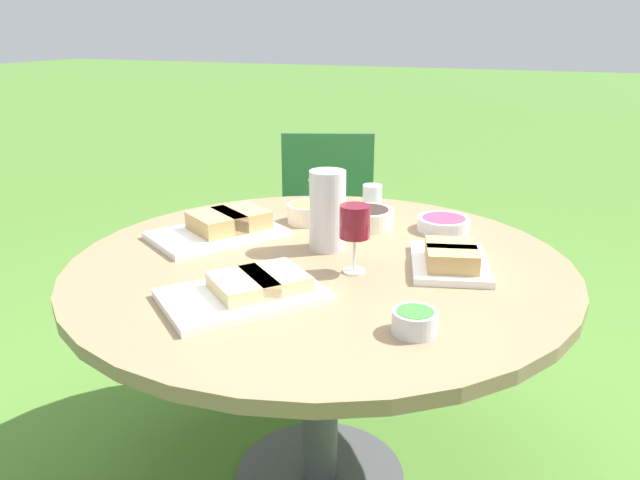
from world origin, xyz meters
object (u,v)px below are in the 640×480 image
at_px(dining_table, 320,292).
at_px(water_pitcher, 327,210).
at_px(chair_near_left, 327,214).
at_px(wine_glass, 355,224).

xyz_separation_m(dining_table, water_pitcher, (0.02, -0.10, 0.22)).
distance_m(dining_table, chair_near_left, 1.19).
xyz_separation_m(dining_table, wine_glass, (-0.12, 0.05, 0.23)).
distance_m(dining_table, water_pitcher, 0.24).
relative_size(dining_table, wine_glass, 7.58).
distance_m(chair_near_left, water_pitcher, 1.14).
bearing_deg(dining_table, wine_glass, 158.65).
xyz_separation_m(dining_table, chair_near_left, (0.44, -1.10, -0.12)).
bearing_deg(wine_glass, water_pitcher, -46.31).
height_order(chair_near_left, wine_glass, wine_glass).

